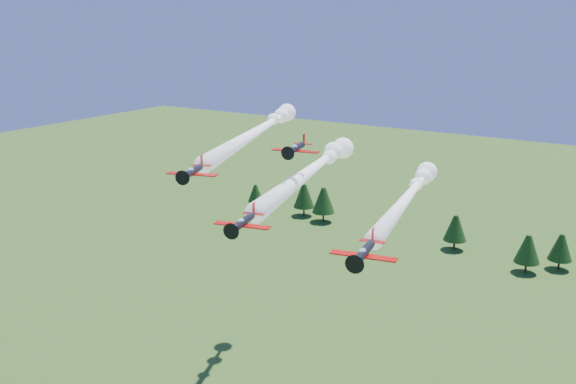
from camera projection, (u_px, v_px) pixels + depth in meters
The scene contains 5 objects.
plane_lead at pixel (314, 168), 97.10m from camera, with size 15.59×48.72×3.70m.
plane_left at pixel (260, 129), 114.86m from camera, with size 23.05×56.64×3.70m.
plane_right at pixel (409, 195), 103.81m from camera, with size 14.34×50.10×3.70m.
plane_slot at pixel (296, 148), 87.16m from camera, with size 6.70×7.37×2.34m.
treeline at pixel (518, 238), 179.52m from camera, with size 177.79×18.67×11.80m.
Camera 1 is at (42.94, -65.24, 67.05)m, focal length 40.00 mm.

